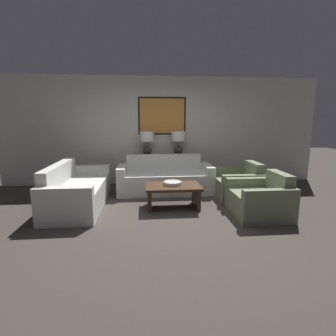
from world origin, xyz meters
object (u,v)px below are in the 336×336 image
Objects in this scene: armchair_near_back_wall at (238,185)px; armchair_near_camera at (260,200)px; couch_by_side at (77,191)px; console_table at (163,170)px; table_lamp_left at (147,141)px; couch_by_back_wall at (165,179)px; coffee_table at (173,191)px; decorative_bowl at (173,183)px; table_lamp_right at (178,140)px.

armchair_near_camera is at bearing -90.00° from armchair_near_back_wall.
console_table is at bearing 40.60° from couch_by_side.
table_lamp_left is 1.11m from couch_by_back_wall.
couch_by_back_wall is 1.10m from coffee_table.
couch_by_back_wall is at bearing 93.12° from decorative_bowl.
couch_by_back_wall is at bearing 93.31° from coffee_table.
console_table is 0.84m from table_lamp_left.
table_lamp_left is 1.96m from coffee_table.
armchair_near_camera is at bearing -56.25° from console_table.
table_lamp_left reaches higher than console_table.
table_lamp_right reaches higher than couch_by_side.
console_table is 2.12× the size of table_lamp_left.
table_lamp_right is at bearing 79.14° from decorative_bowl.
couch_by_side reaches higher than coffee_table.
couch_by_side is at bearing -139.40° from console_table.
couch_by_back_wall is 1.93m from couch_by_side.
couch_by_back_wall is (-0.38, -0.63, -0.83)m from table_lamp_right.
coffee_table is 0.16m from decorative_bowl.
coffee_table is at bearing -7.78° from couch_by_side.
couch_by_side is at bearing -144.94° from table_lamp_right.
table_lamp_right is at bearing 35.06° from couch_by_side.
armchair_near_back_wall is at bearing 5.07° from couch_by_side.
table_lamp_left is 0.29× the size of couch_by_side.
table_lamp_right is at bearing 116.50° from armchair_near_camera.
coffee_table is 1.06× the size of armchair_near_back_wall.
coffee_table is at bearing -159.79° from armchair_near_back_wall.
console_table is 1.93m from armchair_near_back_wall.
table_lamp_right is at bearing 79.51° from coffee_table.
armchair_near_back_wall and armchair_near_camera have the same top height.
couch_by_side is at bearing -174.93° from armchair_near_back_wall.
coffee_table is at bearing -87.90° from console_table.
table_lamp_left reaches higher than armchair_near_back_wall.
armchair_near_camera is at bearing -20.21° from coffee_table.
couch_by_side is at bearing -132.24° from table_lamp_left.
decorative_bowl is at bearing 99.75° from coffee_table.
couch_by_side is at bearing 172.22° from coffee_table.
armchair_near_back_wall is (1.89, -1.19, -0.85)m from table_lamp_left.
table_lamp_right is 1.84m from decorative_bowl.
couch_by_side is (-2.11, -1.48, -0.83)m from table_lamp_right.
armchair_near_back_wall is (1.51, -0.56, -0.02)m from couch_by_back_wall.
console_table is at bearing 90.00° from couch_by_back_wall.
decorative_bowl is at bearing -88.04° from console_table.
table_lamp_left reaches higher than armchair_near_camera.
coffee_table is (0.45, -1.73, -0.81)m from table_lamp_left.
armchair_near_back_wall is (1.44, 0.53, -0.04)m from coffee_table.
decorative_bowl is (0.06, -1.69, 0.09)m from console_table.
console_table is 2.28m from couch_by_side.
couch_by_side is 2.20× the size of armchair_near_camera.
couch_by_side is at bearing -153.79° from couch_by_back_wall.
armchair_near_back_wall is at bearing 19.04° from decorative_bowl.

